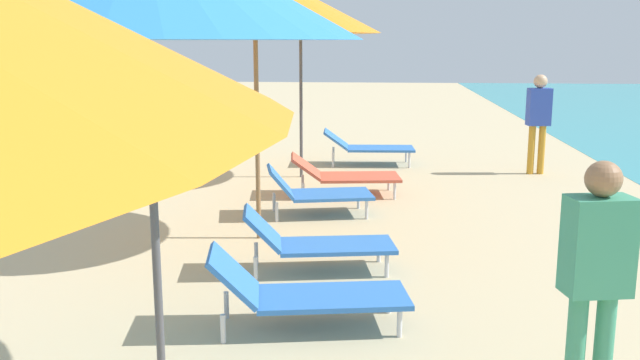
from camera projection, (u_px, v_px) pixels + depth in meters
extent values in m
cylinder|color=#4C4C51|center=(155.00, 229.00, 4.00)|extent=(0.05, 0.05, 2.16)
cube|color=blue|center=(333.00, 297.00, 5.25)|extent=(1.23, 0.75, 0.04)
cube|color=blue|center=(234.00, 275.00, 5.15)|extent=(0.46, 0.62, 0.38)
cylinder|color=silver|center=(388.00, 300.00, 5.54)|extent=(0.04, 0.04, 0.22)
cylinder|color=silver|center=(400.00, 323.00, 5.08)|extent=(0.04, 0.04, 0.22)
cylinder|color=silver|center=(226.00, 305.00, 5.43)|extent=(0.04, 0.04, 0.22)
cylinder|color=silver|center=(223.00, 329.00, 4.98)|extent=(0.04, 0.04, 0.22)
cylinder|color=olive|center=(257.00, 139.00, 7.45)|extent=(0.05, 0.05, 2.23)
cone|color=orange|center=(255.00, 1.00, 7.17)|extent=(2.57, 2.57, 0.66)
cube|color=blue|center=(331.00, 195.00, 8.66)|extent=(1.12, 0.85, 0.04)
cube|color=blue|center=(280.00, 181.00, 8.55)|extent=(0.44, 0.70, 0.36)
cylinder|color=silver|center=(359.00, 200.00, 9.01)|extent=(0.04, 0.04, 0.24)
cylinder|color=silver|center=(367.00, 210.00, 8.47)|extent=(0.04, 0.04, 0.24)
cylinder|color=silver|center=(274.00, 202.00, 8.87)|extent=(0.04, 0.04, 0.24)
cylinder|color=silver|center=(277.00, 212.00, 8.34)|extent=(0.04, 0.04, 0.24)
cube|color=blue|center=(337.00, 246.00, 6.54)|extent=(1.16, 0.73, 0.04)
cube|color=blue|center=(262.00, 228.00, 6.45)|extent=(0.44, 0.60, 0.37)
cylinder|color=silver|center=(379.00, 251.00, 6.82)|extent=(0.04, 0.04, 0.23)
cylinder|color=silver|center=(387.00, 265.00, 6.38)|extent=(0.04, 0.04, 0.23)
cylinder|color=silver|center=(256.00, 254.00, 6.73)|extent=(0.04, 0.04, 0.23)
cylinder|color=silver|center=(256.00, 269.00, 6.28)|extent=(0.04, 0.04, 0.23)
cylinder|color=#4C4C51|center=(301.00, 106.00, 10.91)|extent=(0.05, 0.05, 2.28)
cone|color=orange|center=(301.00, 12.00, 10.62)|extent=(2.50, 2.50, 0.64)
cube|color=blue|center=(380.00, 149.00, 12.16)|extent=(1.21, 0.74, 0.04)
cube|color=blue|center=(336.00, 139.00, 12.15)|extent=(0.47, 0.69, 0.32)
cylinder|color=silver|center=(406.00, 155.00, 12.46)|extent=(0.04, 0.04, 0.27)
cylinder|color=silver|center=(409.00, 160.00, 11.90)|extent=(0.04, 0.04, 0.27)
cylinder|color=silver|center=(333.00, 154.00, 12.50)|extent=(0.04, 0.04, 0.27)
cylinder|color=silver|center=(333.00, 160.00, 11.94)|extent=(0.04, 0.04, 0.27)
cube|color=#D8593F|center=(359.00, 177.00, 9.77)|extent=(1.21, 0.83, 0.04)
cube|color=#D8593F|center=(306.00, 166.00, 9.71)|extent=(0.50, 0.74, 0.32)
cylinder|color=silver|center=(389.00, 182.00, 10.11)|extent=(0.04, 0.04, 0.24)
cylinder|color=silver|center=(395.00, 191.00, 9.53)|extent=(0.04, 0.04, 0.24)
cylinder|color=silver|center=(303.00, 183.00, 10.07)|extent=(0.04, 0.04, 0.24)
cylinder|color=silver|center=(303.00, 192.00, 9.48)|extent=(0.04, 0.04, 0.24)
cylinder|color=#3F9972|center=(575.00, 355.00, 3.97)|extent=(0.11, 0.11, 0.75)
cylinder|color=#3F9972|center=(603.00, 354.00, 3.99)|extent=(0.11, 0.11, 0.75)
cube|color=#3F9972|center=(598.00, 246.00, 3.85)|extent=(0.40, 0.28, 0.56)
sphere|color=#9E704C|center=(604.00, 179.00, 3.78)|extent=(0.20, 0.20, 0.20)
cylinder|color=orange|center=(531.00, 150.00, 11.31)|extent=(0.11, 0.11, 0.81)
cylinder|color=orange|center=(541.00, 150.00, 11.32)|extent=(0.11, 0.11, 0.81)
cube|color=#334CB2|center=(539.00, 107.00, 11.18)|extent=(0.38, 0.26, 0.60)
sphere|color=#D8A87F|center=(541.00, 81.00, 11.10)|extent=(0.22, 0.22, 0.22)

